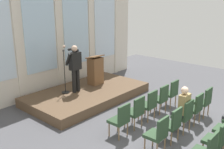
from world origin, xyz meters
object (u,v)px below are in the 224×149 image
object	(u,v)px
mic_stand	(65,84)
chair_r1_c4	(204,100)
speaker	(75,65)
chair_r0_c0	(121,118)
chair_r1_c1	(172,123)
chair_r0_c4	(171,92)
chair_r1_c3	(195,107)
chair_r2_c1	(218,138)
chair_r0_c1	(136,110)
chair_r1_c0	(158,133)
chair_r1_c2	(184,114)
chair_r0_c2	(149,103)
audience_r1_c2	(182,107)
lectern	(95,70)
chair_r0_c3	(161,97)

from	to	relation	value
mic_stand	chair_r1_c4	world-z (taller)	mic_stand
speaker	chair_r0_c0	size ratio (longest dim) A/B	1.79
chair_r0_c0	chair_r1_c1	size ratio (longest dim) A/B	1.00
speaker	chair_r1_c1	distance (m)	4.10
chair_r0_c4	chair_r1_c3	distance (m)	1.33
chair_r1_c3	chair_r2_c1	xyz separation A→B (m)	(-1.35, -1.14, 0.00)
chair_r0_c1	chair_r1_c0	xyz separation A→B (m)	(-0.67, -1.14, 0.00)
chair_r0_c1	chair_r1_c4	world-z (taller)	same
chair_r1_c2	chair_r2_c1	size ratio (longest dim) A/B	1.00
mic_stand	chair_r1_c0	world-z (taller)	mic_stand
speaker	chair_r1_c1	world-z (taller)	speaker
chair_r0_c1	chair_r0_c2	world-z (taller)	same
chair_r0_c0	chair_r1_c2	xyz separation A→B (m)	(1.35, -1.14, 0.00)
chair_r0_c4	audience_r1_c2	size ratio (longest dim) A/B	0.71
chair_r1_c1	audience_r1_c2	xyz separation A→B (m)	(0.67, 0.08, 0.20)
lectern	chair_r2_c1	xyz separation A→B (m)	(-1.38, -5.24, -0.35)
chair_r0_c1	chair_r1_c4	xyz separation A→B (m)	(2.02, -1.14, 0.00)
chair_r1_c1	audience_r1_c2	world-z (taller)	audience_r1_c2
chair_r0_c3	chair_r2_c1	bearing A→B (deg)	-120.50
chair_r0_c2	chair_r1_c4	distance (m)	1.77
chair_r1_c2	chair_r1_c3	bearing A→B (deg)	0.00
chair_r0_c2	chair_r1_c1	bearing A→B (deg)	-120.50
lectern	chair_r1_c1	size ratio (longest dim) A/B	1.23
chair_r1_c0	chair_r1_c4	distance (m)	2.69
chair_r0_c2	chair_r1_c3	world-z (taller)	same
chair_r0_c1	chair_r1_c0	bearing A→B (deg)	-120.50
chair_r0_c4	chair_r1_c2	xyz separation A→B (m)	(-1.35, -1.14, 0.00)
chair_r0_c2	chair_r1_c3	size ratio (longest dim) A/B	1.00
chair_r2_c1	chair_r1_c0	bearing A→B (deg)	120.50
lectern	chair_r0_c3	distance (m)	2.98
chair_r1_c0	chair_r1_c1	size ratio (longest dim) A/B	1.00
lectern	chair_r1_c2	world-z (taller)	lectern
chair_r1_c2	chair_r2_c1	world-z (taller)	same
chair_r0_c4	chair_r0_c2	bearing A→B (deg)	180.00
chair_r0_c3	audience_r1_c2	world-z (taller)	audience_r1_c2
chair_r1_c1	audience_r1_c2	size ratio (longest dim) A/B	0.71
chair_r0_c0	chair_r0_c1	distance (m)	0.67
lectern	chair_r0_c3	bearing A→B (deg)	-90.67
audience_r1_c2	chair_r0_c0	bearing A→B (deg)	141.75
chair_r1_c1	audience_r1_c2	bearing A→B (deg)	6.91
chair_r0_c2	chair_r0_c4	bearing A→B (deg)	0.00
chair_r0_c4	chair_r2_c1	world-z (taller)	same
chair_r0_c1	chair_r0_c2	distance (m)	0.67
chair_r0_c2	speaker	bearing A→B (deg)	97.81
chair_r0_c2	chair_r0_c3	xyz separation A→B (m)	(0.67, 0.00, 0.00)
chair_r0_c4	lectern	bearing A→B (deg)	102.20
chair_r0_c4	audience_r1_c2	world-z (taller)	audience_r1_c2
chair_r0_c3	lectern	bearing A→B (deg)	89.33
lectern	chair_r0_c2	world-z (taller)	lectern
lectern	chair_r1_c4	distance (m)	4.16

